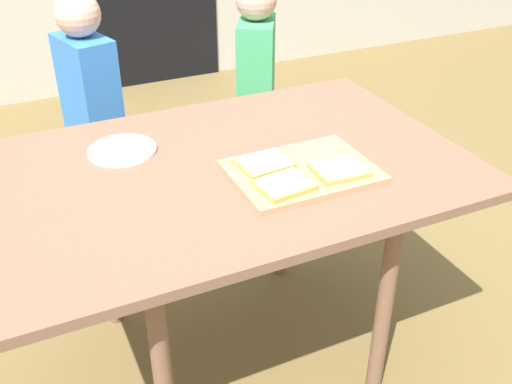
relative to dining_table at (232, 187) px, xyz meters
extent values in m
plane|color=brown|center=(0.00, 0.00, -0.63)|extent=(16.00, 16.00, 0.00)
cube|color=brown|center=(0.00, 0.00, 0.06)|extent=(1.26, 0.85, 0.03)
cylinder|color=brown|center=(-0.32, -0.32, -0.29)|extent=(0.05, 0.05, 0.68)
cylinder|color=brown|center=(0.32, -0.32, -0.29)|extent=(0.05, 0.05, 0.68)
cylinder|color=brown|center=(-0.32, 0.32, -0.29)|extent=(0.05, 0.05, 0.68)
cylinder|color=brown|center=(0.32, 0.32, -0.29)|extent=(0.05, 0.05, 0.68)
cube|color=tan|center=(0.15, -0.13, 0.08)|extent=(0.37, 0.27, 0.02)
cube|color=#E19B4A|center=(0.06, -0.19, 0.09)|extent=(0.14, 0.13, 0.01)
cube|color=beige|center=(0.06, -0.19, 0.10)|extent=(0.13, 0.11, 0.00)
cube|color=#E19B4A|center=(0.22, -0.18, 0.09)|extent=(0.14, 0.12, 0.01)
cube|color=beige|center=(0.22, -0.18, 0.10)|extent=(0.12, 0.10, 0.00)
cube|color=#E19B4A|center=(0.06, -0.07, 0.09)|extent=(0.14, 0.12, 0.01)
cube|color=beige|center=(0.06, -0.07, 0.10)|extent=(0.13, 0.11, 0.00)
cylinder|color=white|center=(-0.25, 0.20, 0.08)|extent=(0.19, 0.19, 0.01)
cylinder|color=navy|center=(-0.24, 0.88, -0.39)|extent=(0.09, 0.09, 0.48)
cylinder|color=navy|center=(-0.20, 0.75, -0.39)|extent=(0.09, 0.09, 0.48)
cube|color=blue|center=(-0.22, 0.81, 0.03)|extent=(0.20, 0.27, 0.38)
sphere|color=#D6A38A|center=(-0.22, 0.81, 0.30)|extent=(0.16, 0.16, 0.16)
cylinder|color=#454C5B|center=(0.48, 0.87, -0.42)|extent=(0.09, 0.09, 0.42)
cylinder|color=#454C5B|center=(0.41, 0.74, -0.42)|extent=(0.09, 0.09, 0.42)
cube|color=#3FA566|center=(0.45, 0.80, 0.00)|extent=(0.24, 0.28, 0.41)
camera|label=1|loc=(-0.53, -1.31, 0.85)|focal=42.16mm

